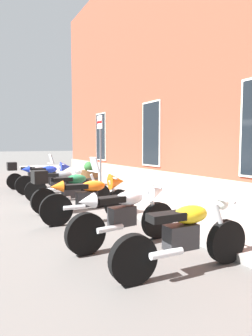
{
  "coord_description": "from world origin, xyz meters",
  "views": [
    {
      "loc": [
        7.12,
        -3.33,
        1.68
      ],
      "look_at": [
        0.73,
        0.17,
        1.09
      ],
      "focal_mm": 31.09,
      "sensor_mm": 36.0,
      "label": 1
    }
  ],
  "objects": [
    {
      "name": "ground_plane",
      "position": [
        0.0,
        0.0,
        0.0
      ],
      "size": [
        140.0,
        140.0,
        0.0
      ],
      "primitive_type": "plane",
      "color": "#565451"
    },
    {
      "name": "motorcycle_white_sport",
      "position": [
        2.96,
        -1.0,
        0.57
      ],
      "size": [
        0.62,
        2.08,
        1.04
      ],
      "color": "black",
      "rests_on": "ground_plane"
    },
    {
      "name": "motorcycle_orange_sport",
      "position": [
        1.33,
        -0.99,
        0.57
      ],
      "size": [
        0.62,
        2.08,
        1.04
      ],
      "color": "black",
      "rests_on": "ground_plane"
    },
    {
      "name": "motorcycle_grey_naked",
      "position": [
        -1.36,
        -0.91,
        0.48
      ],
      "size": [
        0.62,
        2.01,
        0.97
      ],
      "color": "black",
      "rests_on": "ground_plane"
    },
    {
      "name": "parking_sign",
      "position": [
        -1.96,
        0.65,
        1.77
      ],
      "size": [
        0.36,
        0.07,
        2.56
      ],
      "color": "#4C4C51",
      "rests_on": "sidewalk"
    },
    {
      "name": "motorcycle_yellow_naked",
      "position": [
        4.24,
        -0.87,
        0.48
      ],
      "size": [
        0.62,
        2.11,
        0.96
      ],
      "color": "black",
      "rests_on": "ground_plane"
    },
    {
      "name": "sidewalk",
      "position": [
        0.0,
        1.53,
        0.06
      ],
      "size": [
        30.23,
        3.06,
        0.13
      ],
      "primitive_type": "cube",
      "color": "gray",
      "rests_on": "ground_plane"
    },
    {
      "name": "barrel_planter",
      "position": [
        -3.21,
        0.74,
        0.5
      ],
      "size": [
        0.69,
        0.69,
        0.92
      ],
      "color": "brown",
      "rests_on": "sidewalk"
    },
    {
      "name": "motorcycle_green_touring",
      "position": [
        0.09,
        -1.12,
        0.56
      ],
      "size": [
        0.62,
        2.11,
        1.36
      ],
      "color": "black",
      "rests_on": "ground_plane"
    },
    {
      "name": "motorcycle_blue_sport",
      "position": [
        -2.94,
        -0.86,
        0.58
      ],
      "size": [
        0.62,
        2.08,
        1.08
      ],
      "color": "black",
      "rests_on": "ground_plane"
    },
    {
      "name": "motorcycle_silver_touring",
      "position": [
        -4.37,
        -1.15,
        0.55
      ],
      "size": [
        0.62,
        2.11,
        1.32
      ],
      "color": "black",
      "rests_on": "ground_plane"
    }
  ]
}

